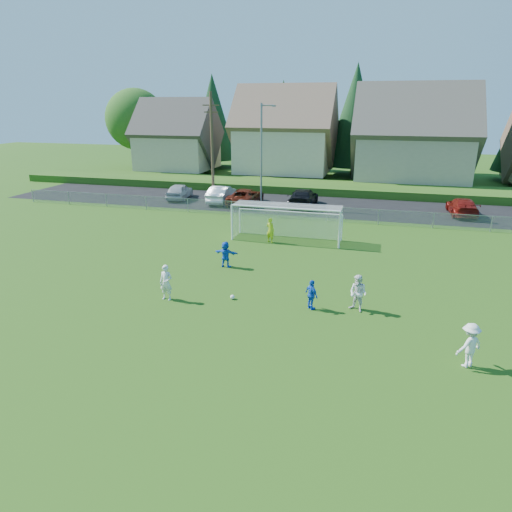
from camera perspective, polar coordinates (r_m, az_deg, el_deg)
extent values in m
plane|color=#193D0C|center=(17.49, -7.18, -12.50)|extent=(160.00, 160.00, 0.00)
plane|color=black|center=(42.64, 7.05, 6.29)|extent=(60.00, 60.00, 0.00)
cube|color=#1E420F|center=(49.86, 8.40, 8.47)|extent=(70.00, 6.00, 0.80)
sphere|color=white|center=(22.08, -2.97, -5.14)|extent=(0.22, 0.22, 0.22)
imported|color=silver|center=(22.16, -11.17, -3.27)|extent=(0.65, 0.44, 1.74)
imported|color=silver|center=(21.06, 12.63, -4.59)|extent=(1.05, 0.98, 1.72)
imported|color=silver|center=(18.12, 25.13, -10.07)|extent=(1.23, 1.16, 1.67)
imported|color=blue|center=(20.95, 6.96, -4.84)|extent=(0.84, 0.83, 1.42)
imported|color=blue|center=(26.17, -3.82, 0.23)|extent=(1.44, 0.56, 1.52)
imported|color=#C5DC19|center=(30.78, 1.81, 3.24)|extent=(0.73, 0.62, 1.70)
imported|color=#AAADB2|center=(45.85, -9.56, 7.99)|extent=(2.38, 4.66, 1.52)
imported|color=white|center=(43.61, -4.35, 7.72)|extent=(1.99, 4.96, 1.60)
imported|color=#4E1408|center=(42.70, -1.31, 7.45)|extent=(2.49, 5.34, 1.48)
imported|color=black|center=(42.07, 5.91, 7.27)|extent=(2.33, 5.54, 1.60)
imported|color=maroon|center=(42.24, 24.37, 5.64)|extent=(2.21, 5.03, 1.44)
cylinder|color=white|center=(31.31, -3.03, 4.20)|extent=(0.12, 0.12, 2.44)
cylinder|color=white|center=(29.87, 10.40, 3.20)|extent=(0.12, 0.12, 2.44)
cylinder|color=white|center=(30.09, 3.58, 5.98)|extent=(7.30, 0.12, 0.12)
cylinder|color=white|center=(33.04, -2.04, 4.41)|extent=(0.08, 0.08, 1.80)
cylinder|color=white|center=(31.69, 10.69, 3.47)|extent=(0.08, 0.08, 1.80)
cylinder|color=white|center=(31.95, 4.23, 5.54)|extent=(7.30, 0.08, 0.08)
cube|color=silver|center=(32.16, 4.19, 3.97)|extent=(7.30, 0.02, 1.80)
cube|color=silver|center=(32.13, -2.52, 4.58)|extent=(0.02, 1.80, 2.44)
cube|color=silver|center=(30.74, 10.57, 3.63)|extent=(0.02, 1.80, 2.44)
cube|color=silver|center=(30.95, 3.93, 6.33)|extent=(7.30, 1.80, 0.02)
cube|color=gray|center=(37.08, 5.82, 6.33)|extent=(52.00, 0.03, 0.03)
cube|color=gray|center=(37.20, 5.79, 5.46)|extent=(52.00, 0.02, 1.14)
cylinder|color=gray|center=(48.71, -26.16, 6.78)|extent=(0.06, 0.06, 1.20)
cylinder|color=gray|center=(37.20, 5.79, 5.46)|extent=(0.06, 0.06, 1.20)
cylinder|color=slate|center=(41.36, 0.66, 12.36)|extent=(0.18, 0.18, 9.00)
cylinder|color=slate|center=(40.99, 1.39, 18.32)|extent=(1.20, 0.12, 0.12)
cube|color=slate|center=(40.85, 2.25, 18.24)|extent=(0.36, 0.18, 0.12)
cylinder|color=#473321|center=(43.78, -5.51, 13.28)|extent=(0.26, 0.26, 10.00)
cube|color=#473321|center=(43.60, -5.67, 18.26)|extent=(1.60, 0.10, 0.10)
cube|color=#473321|center=(43.61, -5.64, 17.47)|extent=(1.30, 0.10, 0.10)
cube|color=tan|center=(61.80, -9.75, 12.82)|extent=(9.00, 8.00, 4.50)
pyramid|color=#423D38|center=(61.52, -10.11, 18.99)|extent=(9.90, 8.80, 4.41)
cube|color=#C6B58E|center=(58.26, 3.59, 13.20)|extent=(11.00, 9.00, 5.50)
pyramid|color=brown|center=(58.05, 3.75, 20.80)|extent=(12.10, 9.90, 4.96)
cube|color=tan|center=(56.11, 18.85, 11.81)|extent=(12.00, 10.00, 5.00)
pyramid|color=#4C473F|center=(55.87, 19.75, 19.97)|extent=(13.20, 11.00, 5.52)
cylinder|color=#382616|center=(69.11, -14.45, 12.20)|extent=(0.36, 0.36, 3.96)
sphere|color=#2B5B19|center=(68.78, -14.78, 16.20)|extent=(8.36, 8.36, 8.36)
cylinder|color=#382616|center=(68.63, -5.24, 11.49)|extent=(0.30, 0.30, 1.20)
cone|color=#143819|center=(68.15, -5.41, 16.88)|extent=(6.76, 6.76, 11.70)
cylinder|color=#382616|center=(66.77, 3.29, 11.34)|extent=(0.30, 0.30, 1.20)
cone|color=#143819|center=(66.29, 3.39, 16.49)|extent=(6.24, 6.24, 10.80)
cylinder|color=#382616|center=(62.44, 11.84, 10.48)|extent=(0.30, 0.30, 1.20)
cone|color=#143819|center=(61.89, 12.27, 16.81)|extent=(7.28, 7.28, 12.60)
cylinder|color=#382616|center=(64.41, 21.12, 11.13)|extent=(0.36, 0.36, 3.96)
sphere|color=#2B5B19|center=(64.06, 21.63, 15.41)|extent=(8.36, 8.36, 8.36)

